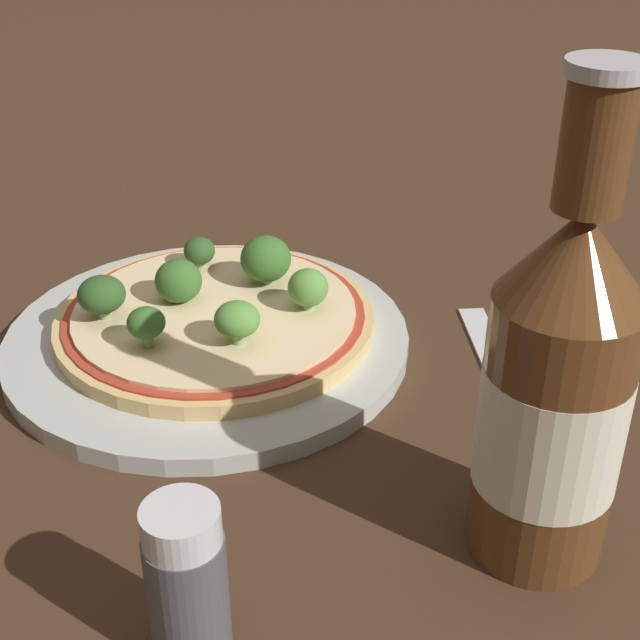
{
  "coord_description": "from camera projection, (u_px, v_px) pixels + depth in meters",
  "views": [
    {
      "loc": [
        0.18,
        -0.49,
        0.32
      ],
      "look_at": [
        0.07,
        -0.07,
        0.06
      ],
      "focal_mm": 50.0,
      "sensor_mm": 36.0,
      "label": 1
    }
  ],
  "objects": [
    {
      "name": "plate",
      "position": [
        208.0,
        339.0,
        0.59
      ],
      "size": [
        0.27,
        0.27,
        0.01
      ],
      "color": "#B2B7B2",
      "rests_on": "ground_plane"
    },
    {
      "name": "broccoli_floret_5",
      "position": [
        199.0,
        251.0,
        0.64
      ],
      "size": [
        0.02,
        0.02,
        0.02
      ],
      "color": "#7A9E5B",
      "rests_on": "pizza"
    },
    {
      "name": "broccoli_floret_6",
      "position": [
        237.0,
        320.0,
        0.54
      ],
      "size": [
        0.03,
        0.03,
        0.03
      ],
      "color": "#7A9E5B",
      "rests_on": "pizza"
    },
    {
      "name": "ground_plane",
      "position": [
        248.0,
        333.0,
        0.61
      ],
      "size": [
        3.0,
        3.0,
        0.0
      ],
      "primitive_type": "plane",
      "color": "#3D2819"
    },
    {
      "name": "broccoli_floret_2",
      "position": [
        102.0,
        295.0,
        0.57
      ],
      "size": [
        0.03,
        0.03,
        0.03
      ],
      "color": "#7A9E5B",
      "rests_on": "pizza"
    },
    {
      "name": "broccoli_floret_1",
      "position": [
        307.0,
        289.0,
        0.58
      ],
      "size": [
        0.03,
        0.03,
        0.03
      ],
      "color": "#7A9E5B",
      "rests_on": "pizza"
    },
    {
      "name": "broccoli_floret_4",
      "position": [
        266.0,
        259.0,
        0.61
      ],
      "size": [
        0.03,
        0.03,
        0.03
      ],
      "color": "#7A9E5B",
      "rests_on": "pizza"
    },
    {
      "name": "fork",
      "position": [
        500.0,
        372.0,
        0.57
      ],
      "size": [
        0.07,
        0.16,
        0.0
      ],
      "rotation": [
        0.0,
        0.0,
        1.91
      ],
      "color": "silver",
      "rests_on": "ground_plane"
    },
    {
      "name": "broccoli_floret_3",
      "position": [
        146.0,
        323.0,
        0.54
      ],
      "size": [
        0.02,
        0.02,
        0.03
      ],
      "color": "#7A9E5B",
      "rests_on": "pizza"
    },
    {
      "name": "beer_bottle",
      "position": [
        555.0,
        393.0,
        0.39
      ],
      "size": [
        0.07,
        0.07,
        0.24
      ],
      "color": "#563319",
      "rests_on": "ground_plane"
    },
    {
      "name": "pepper_shaker",
      "position": [
        187.0,
        584.0,
        0.36
      ],
      "size": [
        0.03,
        0.03,
        0.08
      ],
      "color": "#4C4C51",
      "rests_on": "ground_plane"
    },
    {
      "name": "broccoli_floret_0",
      "position": [
        179.0,
        281.0,
        0.59
      ],
      "size": [
        0.03,
        0.03,
        0.03
      ],
      "color": "#7A9E5B",
      "rests_on": "pizza"
    },
    {
      "name": "pizza",
      "position": [
        215.0,
        318.0,
        0.59
      ],
      "size": [
        0.21,
        0.21,
        0.01
      ],
      "color": "tan",
      "rests_on": "plate"
    }
  ]
}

